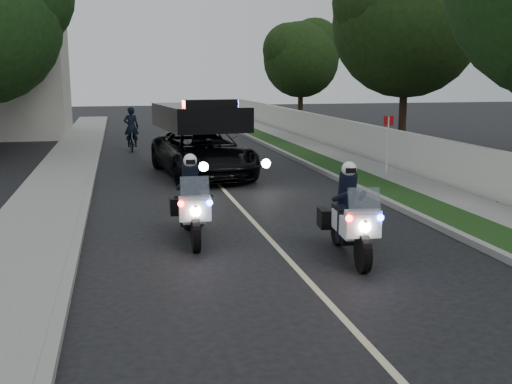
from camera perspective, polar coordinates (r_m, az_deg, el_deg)
ground at (r=12.28m, az=2.55°, el=-5.84°), size 120.00×120.00×0.00m
curb_right at (r=22.79m, az=5.86°, el=2.19°), size 0.20×60.00×0.15m
grass_verge at (r=23.02m, az=7.51°, el=2.25°), size 1.20×60.00×0.16m
sidewalk_right at (r=23.50m, az=10.49°, el=2.34°), size 1.40×60.00×0.16m
property_wall at (r=23.82m, az=12.77°, el=4.00°), size 0.22×60.00×1.50m
curb_left at (r=21.63m, az=-15.20°, el=1.38°), size 0.20×60.00×0.15m
sidewalk_left at (r=21.71m, az=-18.10°, el=1.26°), size 2.00×60.00×0.16m
lane_marking at (r=21.85m, az=-4.39°, el=1.64°), size 0.12×50.00×0.01m
police_moto_left at (r=13.36m, az=-6.04°, el=-4.49°), size 0.86×2.25×1.89m
police_moto_right at (r=12.20m, az=8.74°, el=-6.07°), size 1.02×2.31×1.90m
police_suv at (r=21.72m, az=-5.02°, el=1.57°), size 3.52×6.34×2.94m
bicycle at (r=29.15m, az=-11.61°, el=3.81°), size 0.56×1.56×0.81m
cyclist at (r=29.15m, az=-11.61°, el=3.81°), size 0.71×0.50×1.87m
sign_post at (r=21.76m, az=12.21°, el=1.37°), size 0.44×0.44×2.22m
tree_right_c at (r=29.88m, az=13.53°, el=3.90°), size 7.70×7.70×11.45m
tree_right_e at (r=43.91m, az=4.19°, el=6.38°), size 6.66×6.66×8.90m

